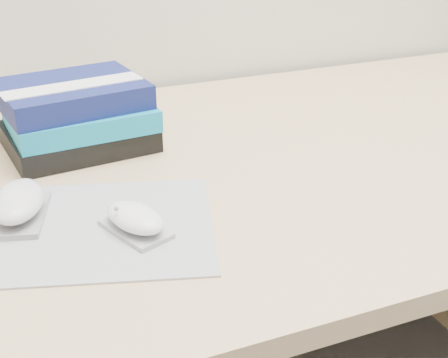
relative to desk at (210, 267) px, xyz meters
name	(u,v)px	position (x,y,z in m)	size (l,w,h in m)	color
desk	(210,267)	(0.00, 0.00, 0.00)	(1.60, 0.80, 0.73)	tan
mousepad	(87,228)	(-0.24, -0.19, 0.24)	(0.32, 0.25, 0.00)	gray
mouse_rear	(18,203)	(-0.31, -0.13, 0.26)	(0.09, 0.13, 0.05)	#939396
mouse_front	(135,219)	(-0.18, -0.22, 0.25)	(0.08, 0.11, 0.04)	#A1A2A4
book_stack	(77,115)	(-0.19, 0.08, 0.29)	(0.24, 0.20, 0.11)	black
pouch	(92,118)	(-0.17, 0.07, 0.29)	(0.13, 0.11, 0.11)	black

